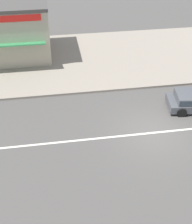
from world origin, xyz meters
name	(u,v)px	position (x,y,z in m)	size (l,w,h in m)	color
ground_plane	(153,133)	(0.00, 0.00, 0.00)	(160.00, 160.00, 0.00)	#4C4947
lane_centre_stripe	(153,133)	(0.00, 0.00, 0.00)	(50.40, 0.14, 0.01)	silver
kerb_strip	(118,56)	(0.00, 9.63, 0.07)	(68.00, 10.00, 0.15)	gray
shopfront_corner_warung	(9,29)	(-8.40, 11.19, 2.33)	(6.22, 5.82, 4.34)	#B2A893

